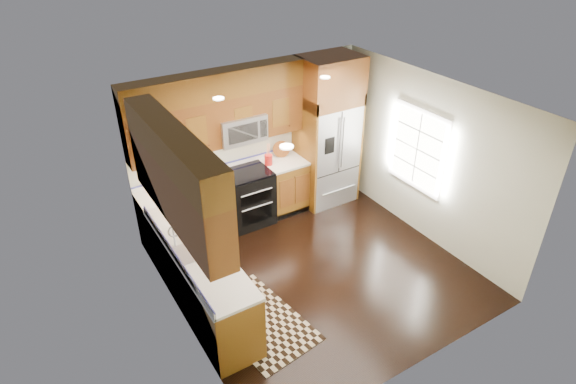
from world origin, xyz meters
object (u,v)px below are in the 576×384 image
knife_block (201,178)px  utensil_crock (268,158)px  range (248,197)px  rug (259,320)px  refrigerator (327,132)px

knife_block → utensil_crock: bearing=0.7°
knife_block → utensil_crock: (1.19, 0.01, 0.02)m
range → rug: 2.35m
refrigerator → utensil_crock: size_ratio=7.00×
range → rug: size_ratio=0.61×
rug → knife_block: size_ratio=6.11×
rug → utensil_crock: size_ratio=4.17×
refrigerator → rug: (-2.50, -2.06, -1.30)m
rug → knife_block: 2.39m
rug → knife_block: bearing=76.9°
range → rug: bearing=-114.4°
range → knife_block: bearing=176.9°
range → knife_block: knife_block is taller
refrigerator → rug: 3.49m
utensil_crock → knife_block: bearing=-179.3°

